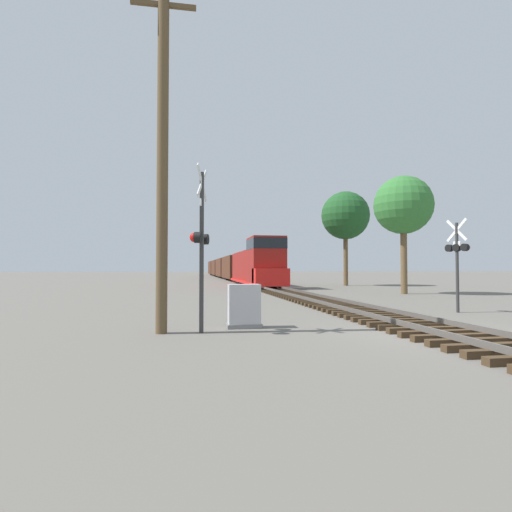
% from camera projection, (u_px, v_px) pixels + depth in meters
% --- Properties ---
extents(ground_plane, '(400.00, 400.00, 0.00)m').
position_uv_depth(ground_plane, '(438.00, 334.00, 10.69)').
color(ground_plane, '#666059').
extents(rail_track_bed, '(2.60, 160.00, 0.31)m').
position_uv_depth(rail_track_bed, '(438.00, 329.00, 10.69)').
color(rail_track_bed, '#42301E').
rests_on(rail_track_bed, ground).
extents(freight_train, '(2.86, 78.86, 4.46)m').
position_uv_depth(freight_train, '(227.00, 268.00, 69.14)').
color(freight_train, maroon).
rests_on(freight_train, ground).
extents(crossing_signal_near, '(0.57, 1.01, 4.61)m').
position_uv_depth(crossing_signal_near, '(201.00, 241.00, 11.02)').
color(crossing_signal_near, '#333333').
rests_on(crossing_signal_near, ground).
extents(crossing_signal_far, '(0.56, 1.01, 3.78)m').
position_uv_depth(crossing_signal_far, '(458.00, 253.00, 16.07)').
color(crossing_signal_far, '#333333').
rests_on(crossing_signal_far, ground).
extents(relay_cabinet, '(1.03, 0.60, 1.29)m').
position_uv_depth(relay_cabinet, '(244.00, 306.00, 11.92)').
color(relay_cabinet, slate).
rests_on(relay_cabinet, ground).
extents(utility_pole, '(1.80, 0.31, 9.74)m').
position_uv_depth(utility_pole, '(163.00, 152.00, 11.01)').
color(utility_pole, brown).
rests_on(utility_pole, ground).
extents(tree_far_right, '(4.03, 4.03, 8.17)m').
position_uv_depth(tree_far_right, '(403.00, 206.00, 27.66)').
color(tree_far_right, brown).
rests_on(tree_far_right, ground).
extents(tree_mid_background, '(4.89, 4.89, 9.61)m').
position_uv_depth(tree_mid_background, '(345.00, 216.00, 40.75)').
color(tree_mid_background, brown).
rests_on(tree_mid_background, ground).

